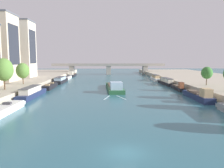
% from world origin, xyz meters
% --- Properties ---
extents(ground_plane, '(400.00, 400.00, 0.00)m').
position_xyz_m(ground_plane, '(0.00, 0.00, 0.00)').
color(ground_plane, '#2D6070').
extents(barge_midriver, '(5.35, 22.95, 3.13)m').
position_xyz_m(barge_midriver, '(0.84, 46.71, 0.91)').
color(barge_midriver, '#235633').
rests_on(barge_midriver, ground).
extents(wake_behind_barge, '(5.60, 6.00, 0.03)m').
position_xyz_m(wake_behind_barge, '(0.12, 32.62, 0.01)').
color(wake_behind_barge, '#A0CCD6').
rests_on(wake_behind_barge, ground).
extents(moored_boat_left_lone, '(2.94, 16.50, 2.74)m').
position_xyz_m(moored_boat_left_lone, '(-20.81, 34.16, 1.15)').
color(moored_boat_left_lone, '#1E284C').
rests_on(moored_boat_left_lone, ground).
extents(moored_boat_left_far, '(2.73, 13.40, 2.42)m').
position_xyz_m(moored_boat_left_far, '(-20.38, 51.13, 0.69)').
color(moored_boat_left_far, black).
rests_on(moored_boat_left_far, ground).
extents(moored_boat_left_midway, '(3.51, 15.94, 2.47)m').
position_xyz_m(moored_boat_left_midway, '(-20.39, 68.19, 1.04)').
color(moored_boat_left_midway, black).
rests_on(moored_boat_left_midway, ground).
extents(moored_boat_left_near, '(2.82, 15.08, 2.18)m').
position_xyz_m(moored_boat_left_near, '(-20.66, 86.39, 0.57)').
color(moored_boat_left_near, silver).
rests_on(moored_boat_left_near, ground).
extents(moored_boat_left_upstream, '(3.04, 15.44, 2.92)m').
position_xyz_m(moored_boat_left_upstream, '(-20.64, 101.82, 0.88)').
color(moored_boat_left_upstream, black).
rests_on(moored_boat_left_upstream, ground).
extents(moored_boat_right_downstream, '(3.03, 14.65, 3.23)m').
position_xyz_m(moored_boat_right_downstream, '(20.24, 29.39, 0.99)').
color(moored_boat_right_downstream, '#1E284C').
rests_on(moored_boat_right_downstream, ground).
extents(moored_boat_right_near, '(2.09, 10.61, 2.79)m').
position_xyz_m(moored_boat_right_near, '(20.68, 45.39, 0.83)').
color(moored_boat_right_near, black).
rests_on(moored_boat_right_near, ground).
extents(moored_boat_right_midway, '(2.93, 15.21, 2.59)m').
position_xyz_m(moored_boat_right_midway, '(21.05, 59.94, 1.08)').
color(moored_boat_right_midway, black).
rests_on(moored_boat_right_midway, ground).
extents(moored_boat_right_end, '(2.29, 11.95, 2.73)m').
position_xyz_m(moored_boat_right_end, '(20.35, 75.39, 1.14)').
color(moored_boat_right_end, silver).
rests_on(moored_boat_right_end, ground).
extents(tree_left_nearest, '(4.55, 4.55, 7.91)m').
position_xyz_m(tree_left_nearest, '(-27.43, 33.93, 7.00)').
color(tree_left_nearest, brown).
rests_on(tree_left_nearest, quay_left).
extents(tree_left_by_lamp, '(3.96, 3.96, 6.48)m').
position_xyz_m(tree_left_by_lamp, '(-27.38, 46.30, 6.08)').
color(tree_left_by_lamp, brown).
rests_on(tree_left_by_lamp, quay_left).
extents(tree_right_nearest, '(3.23, 3.23, 5.45)m').
position_xyz_m(tree_right_nearest, '(27.67, 41.36, 5.63)').
color(tree_right_nearest, brown).
rests_on(tree_right_nearest, quay_right).
extents(building_left_far_end, '(12.89, 10.48, 23.71)m').
position_xyz_m(building_left_far_end, '(-39.01, 73.21, 13.84)').
color(building_left_far_end, beige).
rests_on(building_left_far_end, quay_left).
extents(bridge_far, '(69.69, 4.40, 6.84)m').
position_xyz_m(bridge_far, '(0.00, 114.91, 4.46)').
color(bridge_far, gray).
rests_on(bridge_far, ground).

